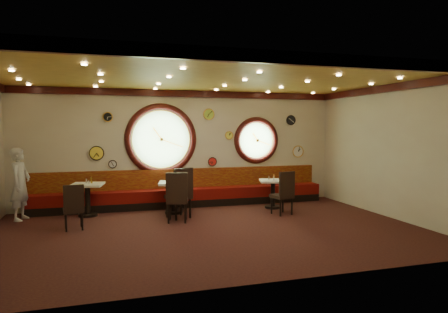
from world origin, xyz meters
TOP-DOWN VIEW (x-y plane):
  - floor at (0.00, 0.00)m, footprint 9.00×6.00m
  - ceiling at (0.00, 0.00)m, footprint 9.00×6.00m
  - wall_back at (0.00, 3.00)m, footprint 9.00×0.02m
  - wall_front at (0.00, -3.00)m, footprint 9.00×0.02m
  - wall_right at (4.50, 0.00)m, footprint 0.02×6.00m
  - molding_back at (0.00, 2.95)m, footprint 9.00×0.10m
  - molding_front at (0.00, -2.95)m, footprint 9.00×0.10m
  - molding_right at (4.45, 0.00)m, footprint 0.10×6.00m
  - banquette_base at (0.00, 2.72)m, footprint 8.00×0.55m
  - banquette_seat at (0.00, 2.72)m, footprint 8.00×0.55m
  - banquette_back at (0.00, 2.94)m, footprint 8.00×0.10m
  - porthole_left_glass at (-0.60, 3.00)m, footprint 1.66×0.02m
  - porthole_left_frame at (-0.60, 2.98)m, footprint 1.98×0.18m
  - porthole_left_ring at (-0.60, 2.95)m, footprint 1.61×0.03m
  - porthole_right_glass at (2.20, 3.00)m, footprint 1.10×0.02m
  - porthole_right_frame at (2.20, 2.98)m, footprint 1.38×0.18m
  - porthole_right_ring at (2.20, 2.95)m, footprint 1.09×0.03m
  - wall_clock_0 at (-2.00, 2.96)m, footprint 0.24×0.03m
  - wall_clock_1 at (3.55, 2.96)m, footprint 0.34×0.03m
  - wall_clock_2 at (0.75, 2.96)m, footprint 0.30×0.03m
  - wall_clock_3 at (-2.30, 2.96)m, footprint 0.36×0.03m
  - wall_clock_4 at (0.85, 2.96)m, footprint 0.24×0.03m
  - wall_clock_5 at (1.35, 2.96)m, footprint 0.22×0.03m
  - wall_clock_6 at (-1.90, 2.96)m, footprint 0.20×0.03m
  - wall_clock_7 at (3.30, 2.96)m, footprint 0.28×0.03m
  - table_a at (-2.51, 2.20)m, footprint 0.85×0.85m
  - table_b at (-0.44, 1.93)m, footprint 0.85×0.85m
  - table_c at (-0.35, 2.18)m, footprint 0.86×0.86m
  - table_d at (2.24, 1.82)m, footprint 0.86×0.86m
  - chair_a at (-2.74, 0.83)m, footprint 0.46×0.46m
  - chair_b at (-0.37, 1.28)m, footprint 0.67×0.67m
  - chair_c at (-0.53, 0.90)m, footprint 0.58×0.58m
  - chair_d at (2.15, 0.93)m, footprint 0.55×0.55m
  - condiment_a_salt at (-2.54, 2.30)m, footprint 0.04×0.04m
  - condiment_b_salt at (-0.47, 2.01)m, footprint 0.04×0.04m
  - condiment_c_salt at (-0.43, 2.24)m, footprint 0.04×0.04m
  - condiment_d_salt at (2.16, 1.91)m, footprint 0.04×0.04m
  - condiment_a_pepper at (-2.48, 2.14)m, footprint 0.03×0.03m
  - condiment_b_pepper at (-0.43, 1.89)m, footprint 0.04×0.04m
  - condiment_c_pepper at (-0.36, 2.13)m, footprint 0.04×0.04m
  - condiment_d_pepper at (2.23, 1.76)m, footprint 0.04×0.04m
  - condiment_a_bottle at (-2.42, 2.23)m, footprint 0.05×0.05m
  - condiment_b_bottle at (-0.32, 1.98)m, footprint 0.05×0.05m
  - condiment_c_bottle at (-0.22, 2.21)m, footprint 0.05×0.05m
  - condiment_d_bottle at (2.28, 1.87)m, footprint 0.05×0.05m
  - waiter at (-4.00, 2.20)m, footprint 0.56×0.71m

SIDE VIEW (x-z plane):
  - floor at x=0.00m, z-range 0.00..0.00m
  - banquette_base at x=0.00m, z-range 0.00..0.20m
  - banquette_seat at x=0.00m, z-range 0.20..0.50m
  - table_c at x=-0.35m, z-range 0.09..0.82m
  - table_d at x=2.24m, z-range 0.10..0.86m
  - table_b at x=-0.44m, z-range 0.10..0.90m
  - table_a at x=-2.51m, z-range 0.10..0.91m
  - chair_a at x=-2.74m, z-range 0.26..0.86m
  - chair_d at x=2.15m, z-range 0.29..0.96m
  - chair_c at x=-0.53m, z-range 0.30..1.02m
  - chair_b at x=-0.37m, z-range 0.32..1.07m
  - banquette_back at x=0.00m, z-range 0.48..1.02m
  - condiment_c_pepper at x=-0.36m, z-range 0.72..0.82m
  - condiment_c_salt at x=-0.43m, z-range 0.72..0.82m
  - condiment_c_bottle at x=-0.22m, z-range 0.72..0.88m
  - condiment_d_salt at x=2.16m, z-range 0.76..0.86m
  - condiment_d_pepper at x=2.23m, z-range 0.76..0.87m
  - condiment_d_bottle at x=2.28m, z-range 0.76..0.91m
  - condiment_a_pepper at x=-2.48m, z-range 0.80..0.89m
  - condiment_b_pepper at x=-0.43m, z-range 0.80..0.90m
  - waiter at x=-4.00m, z-range 0.00..1.70m
  - condiment_b_salt at x=-0.47m, z-range 0.80..0.91m
  - condiment_a_salt at x=-2.54m, z-range 0.80..0.91m
  - condiment_b_bottle at x=-0.32m, z-range 0.80..0.96m
  - condiment_a_bottle at x=-2.42m, z-range 0.80..0.96m
  - wall_clock_4 at x=0.85m, z-range 1.08..1.32m
  - wall_clock_6 at x=-1.90m, z-range 1.10..1.30m
  - wall_clock_1 at x=3.55m, z-range 1.28..1.62m
  - wall_clock_3 at x=-2.30m, z-range 1.32..1.68m
  - wall_back at x=0.00m, z-range 0.00..3.20m
  - wall_front at x=0.00m, z-range 0.00..3.20m
  - wall_right at x=4.50m, z-range 0.00..3.20m
  - porthole_right_ring at x=2.20m, z-range 1.26..2.34m
  - porthole_right_glass at x=2.20m, z-range 1.25..2.35m
  - porthole_right_frame at x=2.20m, z-range 1.11..2.49m
  - porthole_left_glass at x=-0.60m, z-range 1.02..2.68m
  - porthole_left_frame at x=-0.60m, z-range 0.86..2.84m
  - porthole_left_ring at x=-0.60m, z-range 1.04..2.66m
  - wall_clock_5 at x=1.35m, z-range 1.84..2.06m
  - wall_clock_7 at x=3.30m, z-range 2.26..2.54m
  - wall_clock_0 at x=-2.00m, z-range 2.33..2.57m
  - wall_clock_2 at x=0.75m, z-range 2.40..2.70m
  - molding_back at x=0.00m, z-range 3.02..3.20m
  - molding_front at x=0.00m, z-range 3.02..3.20m
  - molding_right at x=4.45m, z-range 3.02..3.20m
  - ceiling at x=0.00m, z-range 3.19..3.21m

